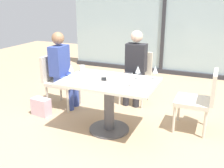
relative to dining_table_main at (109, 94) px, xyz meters
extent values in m
plane|color=tan|center=(0.00, 0.00, -0.54)|extent=(12.00, 12.00, 0.00)
cube|color=#9FB7BC|center=(0.00, 3.20, 0.81)|extent=(4.69, 0.03, 2.70)
cube|color=#2D2D33|center=(0.00, 3.17, 0.81)|extent=(0.08, 0.06, 2.70)
cube|color=#2D2D33|center=(0.00, 3.17, -0.49)|extent=(4.69, 0.10, 0.10)
cube|color=silver|center=(0.00, 0.00, 0.18)|extent=(1.25, 0.82, 0.04)
cylinder|color=#4C4C51|center=(0.00, 0.00, -0.19)|extent=(0.14, 0.14, 0.69)
cylinder|color=#4C4C51|center=(0.00, 0.00, -0.52)|extent=(0.56, 0.56, 0.02)
cube|color=beige|center=(-1.04, 0.47, -0.12)|extent=(0.46, 0.46, 0.06)
cube|color=beige|center=(-1.29, 0.47, 0.12)|extent=(0.05, 0.46, 0.42)
cylinder|color=beige|center=(-0.84, 0.27, -0.34)|extent=(0.04, 0.04, 0.39)
cylinder|color=beige|center=(-0.84, 0.67, -0.34)|extent=(0.04, 0.04, 0.39)
cylinder|color=beige|center=(-1.24, 0.27, -0.34)|extent=(0.04, 0.04, 0.39)
cylinder|color=beige|center=(-1.24, 0.67, -0.34)|extent=(0.04, 0.04, 0.39)
cube|color=beige|center=(0.00, 1.10, -0.12)|extent=(0.46, 0.46, 0.06)
cube|color=beige|center=(0.00, 1.35, 0.12)|extent=(0.46, 0.05, 0.42)
cylinder|color=beige|center=(-0.20, 0.90, -0.34)|extent=(0.04, 0.04, 0.39)
cylinder|color=beige|center=(0.20, 0.90, -0.34)|extent=(0.04, 0.04, 0.39)
cylinder|color=beige|center=(-0.20, 1.30, -0.34)|extent=(0.04, 0.04, 0.39)
cylinder|color=beige|center=(0.20, 1.30, -0.34)|extent=(0.04, 0.04, 0.39)
cube|color=beige|center=(1.04, 0.47, -0.12)|extent=(0.46, 0.46, 0.06)
cube|color=beige|center=(1.29, 0.47, 0.12)|extent=(0.05, 0.46, 0.42)
cylinder|color=beige|center=(0.84, 0.67, -0.34)|extent=(0.04, 0.04, 0.39)
cylinder|color=beige|center=(0.84, 0.27, -0.34)|extent=(0.04, 0.04, 0.39)
cylinder|color=beige|center=(1.24, 0.67, -0.34)|extent=(0.04, 0.04, 0.39)
cylinder|color=beige|center=(1.24, 0.27, -0.34)|extent=(0.04, 0.04, 0.39)
cylinder|color=#384C9E|center=(-0.87, 0.38, -0.31)|extent=(0.11, 0.11, 0.45)
cube|color=#384C9E|center=(-0.96, 0.38, -0.03)|extent=(0.32, 0.13, 0.11)
cylinder|color=#384C9E|center=(-0.87, 0.56, -0.31)|extent=(0.11, 0.11, 0.45)
cube|color=#384C9E|center=(-0.96, 0.56, -0.03)|extent=(0.32, 0.13, 0.11)
cube|color=#384C9E|center=(-1.09, 0.47, 0.26)|extent=(0.20, 0.34, 0.48)
sphere|color=#936B4C|center=(-1.09, 0.47, 0.62)|extent=(0.20, 0.20, 0.20)
cylinder|color=#28282D|center=(-0.09, 0.93, -0.31)|extent=(0.11, 0.11, 0.45)
cube|color=#28282D|center=(-0.09, 1.02, -0.03)|extent=(0.13, 0.32, 0.11)
cylinder|color=#28282D|center=(0.09, 0.93, -0.31)|extent=(0.11, 0.11, 0.45)
cube|color=#28282D|center=(0.09, 1.02, -0.03)|extent=(0.13, 0.32, 0.11)
cube|color=#28282D|center=(0.00, 1.15, 0.26)|extent=(0.34, 0.20, 0.48)
sphere|color=beige|center=(0.00, 1.15, 0.62)|extent=(0.20, 0.20, 0.20)
cylinder|color=silver|center=(0.33, 0.20, 0.20)|extent=(0.06, 0.06, 0.00)
cylinder|color=silver|center=(0.33, 0.20, 0.24)|extent=(0.01, 0.01, 0.08)
cone|color=silver|center=(0.33, 0.20, 0.33)|extent=(0.07, 0.07, 0.09)
cylinder|color=silver|center=(0.55, 0.29, 0.20)|extent=(0.06, 0.06, 0.00)
cylinder|color=silver|center=(0.55, 0.29, 0.24)|extent=(0.01, 0.01, 0.08)
cone|color=silver|center=(0.55, 0.29, 0.33)|extent=(0.07, 0.07, 0.09)
cylinder|color=silver|center=(0.36, -0.13, 0.20)|extent=(0.06, 0.06, 0.00)
cylinder|color=silver|center=(0.36, -0.13, 0.24)|extent=(0.01, 0.01, 0.08)
cone|color=silver|center=(0.36, -0.13, 0.33)|extent=(0.07, 0.07, 0.09)
cylinder|color=silver|center=(-0.53, -0.08, 0.20)|extent=(0.06, 0.06, 0.00)
cylinder|color=silver|center=(-0.53, -0.08, 0.24)|extent=(0.01, 0.01, 0.08)
cone|color=silver|center=(-0.53, -0.08, 0.33)|extent=(0.07, 0.07, 0.09)
cylinder|color=white|center=(-0.55, 0.26, 0.24)|extent=(0.08, 0.08, 0.09)
cube|color=black|center=(-0.09, 0.02, 0.20)|extent=(0.13, 0.16, 0.01)
cube|color=beige|center=(-1.18, 0.02, -0.40)|extent=(0.32, 0.20, 0.28)
camera|label=1|loc=(1.32, -3.01, 1.24)|focal=41.82mm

